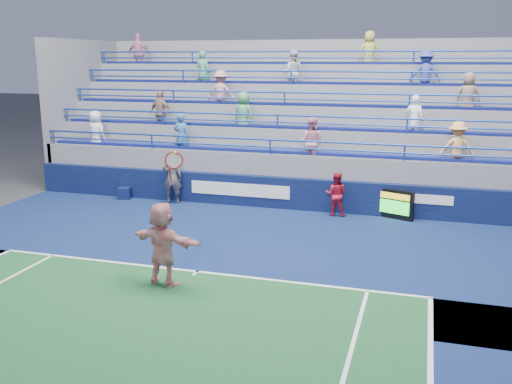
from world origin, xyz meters
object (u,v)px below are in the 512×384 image
(judge_chair, at_px, (124,192))
(line_judge, at_px, (172,177))
(serve_speed_board, at_px, (393,204))
(ball_girl, at_px, (336,194))
(tennis_player, at_px, (163,244))

(judge_chair, xyz_separation_m, line_judge, (1.98, -0.06, 0.70))
(serve_speed_board, relative_size, judge_chair, 1.75)
(line_judge, distance_m, ball_girl, 5.87)
(serve_speed_board, xyz_separation_m, line_judge, (-7.69, -0.20, 0.46))
(tennis_player, height_order, ball_girl, tennis_player)
(tennis_player, distance_m, ball_girl, 7.56)
(line_judge, bearing_deg, judge_chair, -13.79)
(serve_speed_board, height_order, tennis_player, tennis_player)
(serve_speed_board, distance_m, tennis_player, 8.61)
(serve_speed_board, relative_size, tennis_player, 0.43)
(line_judge, relative_size, ball_girl, 1.30)
(judge_chair, bearing_deg, serve_speed_board, 0.79)
(judge_chair, height_order, line_judge, line_judge)
(tennis_player, relative_size, line_judge, 1.65)
(serve_speed_board, height_order, line_judge, line_judge)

